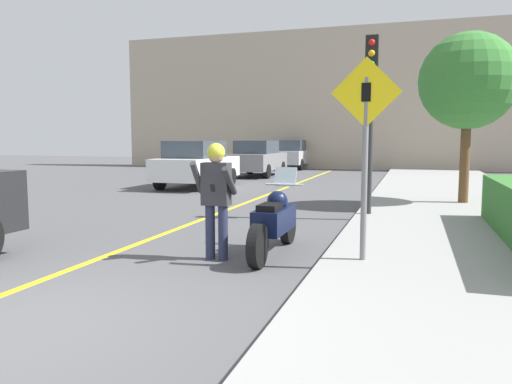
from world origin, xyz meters
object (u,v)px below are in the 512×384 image
at_px(parked_car_grey, 258,158).
at_px(parked_car_silver, 291,154).
at_px(motorcycle, 275,222).
at_px(street_tree, 468,82).
at_px(crossing_sign, 365,139).
at_px(traffic_light, 371,91).
at_px(parked_car_white, 197,164).
at_px(person_biker, 216,189).

bearing_deg(parked_car_grey, parked_car_silver, 88.45).
xyz_separation_m(motorcycle, street_tree, (3.22, 6.43, 2.67)).
distance_m(street_tree, parked_car_silver, 17.24).
bearing_deg(parked_car_silver, crossing_sign, -74.15).
bearing_deg(traffic_light, parked_car_white, 139.15).
bearing_deg(parked_car_white, traffic_light, -40.85).
height_order(person_biker, traffic_light, traffic_light).
height_order(parked_car_grey, parked_car_silver, same).
xyz_separation_m(person_biker, parked_car_silver, (-4.17, 22.06, -0.18)).
height_order(street_tree, parked_car_silver, street_tree).
relative_size(motorcycle, person_biker, 1.38).
xyz_separation_m(motorcycle, person_biker, (-0.71, -0.59, 0.53)).
height_order(crossing_sign, parked_car_grey, crossing_sign).
relative_size(crossing_sign, parked_car_silver, 0.63).
bearing_deg(crossing_sign, motorcycle, 158.88).
relative_size(motorcycle, parked_car_silver, 0.55).
relative_size(crossing_sign, traffic_light, 0.71).
relative_size(motorcycle, parked_car_grey, 0.55).
relative_size(motorcycle, crossing_sign, 0.87).
height_order(crossing_sign, parked_car_silver, crossing_sign).
height_order(street_tree, parked_car_white, street_tree).
bearing_deg(motorcycle, crossing_sign, -21.12).
bearing_deg(traffic_light, person_biker, -112.67).
distance_m(street_tree, parked_car_grey, 12.34).
relative_size(person_biker, parked_car_silver, 0.40).
bearing_deg(parked_car_silver, motorcycle, -77.20).
distance_m(person_biker, parked_car_grey, 16.47).
bearing_deg(traffic_light, parked_car_grey, 117.86).
bearing_deg(parked_car_silver, street_tree, -61.72).
distance_m(motorcycle, traffic_light, 4.46).
bearing_deg(street_tree, person_biker, -119.25).
bearing_deg(crossing_sign, person_biker, -178.38).
distance_m(person_biker, parked_car_silver, 22.45).
height_order(motorcycle, street_tree, street_tree).
distance_m(person_biker, parked_car_white, 11.11).
xyz_separation_m(person_biker, crossing_sign, (2.08, 0.06, 0.71)).
height_order(crossing_sign, street_tree, street_tree).
distance_m(traffic_light, parked_car_grey, 13.25).
bearing_deg(parked_car_grey, person_biker, -74.73).
relative_size(traffic_light, parked_car_silver, 0.89).
bearing_deg(motorcycle, parked_car_white, 120.42).
relative_size(person_biker, street_tree, 0.40).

